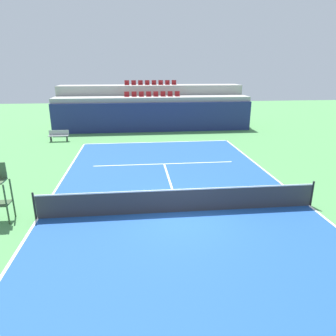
% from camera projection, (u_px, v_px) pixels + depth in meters
% --- Properties ---
extents(ground_plane, '(80.00, 80.00, 0.00)m').
position_uv_depth(ground_plane, '(179.00, 212.00, 12.29)').
color(ground_plane, '#4C8C4C').
extents(court_surface, '(11.00, 24.00, 0.01)m').
position_uv_depth(court_surface, '(179.00, 212.00, 12.29)').
color(court_surface, '#1E4C99').
rests_on(court_surface, ground_plane).
extents(baseline_far, '(11.00, 0.10, 0.00)m').
position_uv_depth(baseline_far, '(157.00, 142.00, 23.57)').
color(baseline_far, white).
rests_on(baseline_far, court_surface).
extents(sideline_left, '(0.10, 24.00, 0.00)m').
position_uv_depth(sideline_left, '(38.00, 219.00, 11.73)').
color(sideline_left, white).
rests_on(sideline_left, court_surface).
extents(sideline_right, '(0.10, 24.00, 0.00)m').
position_uv_depth(sideline_right, '(309.00, 205.00, 12.84)').
color(sideline_right, white).
rests_on(sideline_right, court_surface).
extents(service_line_far, '(8.26, 0.10, 0.00)m').
position_uv_depth(service_line_far, '(164.00, 164.00, 18.33)').
color(service_line_far, white).
rests_on(service_line_far, court_surface).
extents(centre_service_line, '(0.10, 6.40, 0.00)m').
position_uv_depth(centre_service_line, '(170.00, 183.00, 15.31)').
color(centre_service_line, white).
rests_on(centre_service_line, court_surface).
extents(back_wall, '(17.41, 0.30, 2.54)m').
position_uv_depth(back_wall, '(154.00, 117.00, 26.99)').
color(back_wall, navy).
rests_on(back_wall, ground_plane).
extents(stands_tier_lower, '(17.41, 2.40, 2.94)m').
position_uv_depth(stands_tier_lower, '(153.00, 113.00, 28.20)').
color(stands_tier_lower, '#9E9E99').
rests_on(stands_tier_lower, ground_plane).
extents(stands_tier_upper, '(17.41, 2.40, 3.82)m').
position_uv_depth(stands_tier_upper, '(151.00, 105.00, 30.33)').
color(stands_tier_upper, '#9E9E99').
rests_on(stands_tier_upper, ground_plane).
extents(seating_row_lower, '(5.00, 0.44, 0.44)m').
position_uv_depth(seating_row_lower, '(152.00, 95.00, 27.79)').
color(seating_row_lower, maroon).
rests_on(seating_row_lower, stands_tier_lower).
extents(seating_row_upper, '(5.00, 0.44, 0.44)m').
position_uv_depth(seating_row_upper, '(151.00, 84.00, 29.78)').
color(seating_row_upper, maroon).
rests_on(seating_row_upper, stands_tier_upper).
extents(tennis_net, '(11.08, 0.08, 1.07)m').
position_uv_depth(tennis_net, '(180.00, 200.00, 12.13)').
color(tennis_net, black).
rests_on(tennis_net, court_surface).
extents(player_bench, '(1.50, 0.40, 0.85)m').
position_uv_depth(player_bench, '(59.00, 135.00, 23.78)').
color(player_bench, '#99999E').
rests_on(player_bench, ground_plane).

